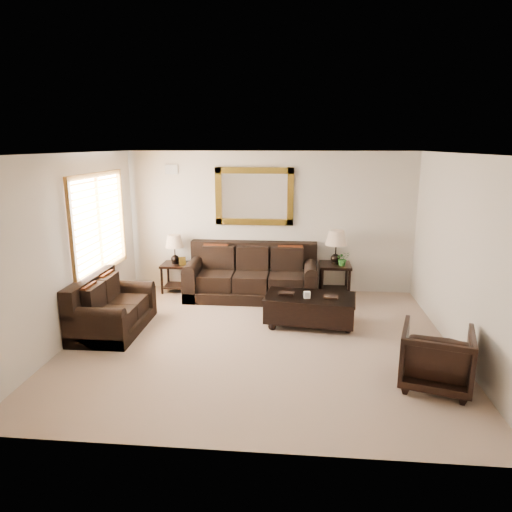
# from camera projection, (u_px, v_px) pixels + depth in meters

# --- Properties ---
(room) EXTENTS (5.51, 5.01, 2.71)m
(room) POSITION_uv_depth(u_px,v_px,m) (259.00, 252.00, 6.40)
(room) COLOR gray
(room) RESTS_ON ground
(window) EXTENTS (0.07, 1.96, 1.66)m
(window) POSITION_uv_depth(u_px,v_px,m) (100.00, 224.00, 7.46)
(window) COLOR white
(window) RESTS_ON room
(mirror) EXTENTS (1.50, 0.06, 1.10)m
(mirror) POSITION_uv_depth(u_px,v_px,m) (254.00, 196.00, 8.69)
(mirror) COLOR #543C10
(mirror) RESTS_ON room
(air_vent) EXTENTS (0.25, 0.02, 0.18)m
(air_vent) POSITION_uv_depth(u_px,v_px,m) (171.00, 169.00, 8.73)
(air_vent) COLOR #999999
(air_vent) RESTS_ON room
(sofa) EXTENTS (2.43, 1.05, 1.00)m
(sofa) POSITION_uv_depth(u_px,v_px,m) (252.00, 278.00, 8.62)
(sofa) COLOR black
(sofa) RESTS_ON room
(loveseat) EXTENTS (0.90, 1.51, 0.85)m
(loveseat) POSITION_uv_depth(u_px,v_px,m) (110.00, 311.00, 7.05)
(loveseat) COLOR black
(loveseat) RESTS_ON room
(end_table_left) EXTENTS (0.51, 0.51, 1.13)m
(end_table_left) POSITION_uv_depth(u_px,v_px,m) (175.00, 255.00, 8.84)
(end_table_left) COLOR black
(end_table_left) RESTS_ON room
(end_table_right) EXTENTS (0.58, 0.58, 1.28)m
(end_table_right) POSITION_uv_depth(u_px,v_px,m) (336.00, 254.00, 8.51)
(end_table_right) COLOR black
(end_table_right) RESTS_ON room
(coffee_table) EXTENTS (1.49, 0.93, 0.60)m
(coffee_table) POSITION_uv_depth(u_px,v_px,m) (310.00, 307.00, 7.26)
(coffee_table) COLOR black
(coffee_table) RESTS_ON room
(armchair) EXTENTS (0.96, 0.93, 0.81)m
(armchair) POSITION_uv_depth(u_px,v_px,m) (436.00, 354.00, 5.38)
(armchair) COLOR black
(armchair) RESTS_ON floor
(potted_plant) EXTENTS (0.28, 0.31, 0.21)m
(potted_plant) POSITION_uv_depth(u_px,v_px,m) (343.00, 260.00, 8.42)
(potted_plant) COLOR #1E511B
(potted_plant) RESTS_ON end_table_right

